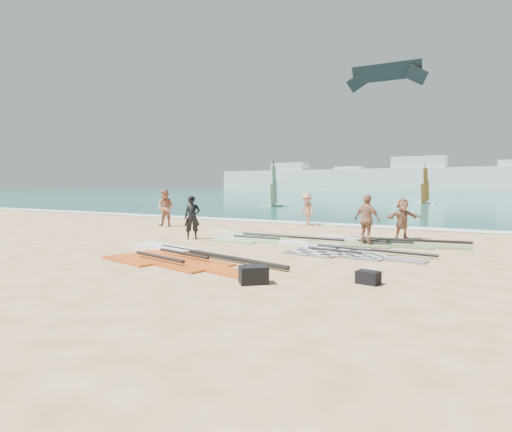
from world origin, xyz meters
The scene contains 18 objects.
ground centered at (0.00, 0.00, 0.00)m, with size 300.00×300.00×0.00m, color #E0BA83.
sea centered at (0.00, 132.00, 0.00)m, with size 300.00×240.00×0.06m, color #0B4F4B.
surf_line centered at (0.00, 12.30, 0.00)m, with size 300.00×1.20×0.04m, color white.
far_town centered at (-15.72, 150.00, 4.49)m, with size 160.00×8.00×12.00m.
rig_grey centered at (1.49, 3.91, 0.05)m, with size 5.21×2.32×0.20m.
rig_green centered at (-2.20, 5.50, 0.05)m, with size 5.79×2.27×0.20m.
rig_orange centered at (2.13, 6.55, 0.05)m, with size 5.52×2.49×0.20m.
rig_red centered at (-2.08, 0.66, 0.05)m, with size 6.39×3.25×0.21m.
gear_bag_near centered at (1.61, -1.13, 0.19)m, with size 0.58×0.42×0.37m, color black.
gear_bag_far centered at (3.71, 0.05, 0.14)m, with size 0.46×0.32×0.27m, color black.
person_wetsuit centered at (-4.17, 4.07, 0.83)m, with size 0.61×0.40×1.67m, color black.
beachgoer_left centered at (-8.47, 7.36, 0.93)m, with size 0.90×0.70×1.86m, color #B47155.
beachgoer_mid centered at (-2.64, 11.50, 0.83)m, with size 1.08×0.62×1.67m, color tan.
beachgoer_back centered at (2.09, 5.75, 0.88)m, with size 1.03×0.43×1.75m, color #A76C50.
beachgoer_right centered at (2.76, 8.22, 0.79)m, with size 1.46×0.47×1.58m, color #9B6C4C.
windsurfer_left centered at (-13.03, 27.64, 1.29)m, with size 2.53×2.89×4.44m.
windsurfer_centre centered at (-1.52, 42.03, 1.30)m, with size 2.53×2.97×4.47m.
kitesurf_kite centered at (-5.39, 39.15, 14.08)m, with size 8.78×1.20×2.71m.
Camera 1 is at (6.11, -8.78, 2.07)m, focal length 30.00 mm.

